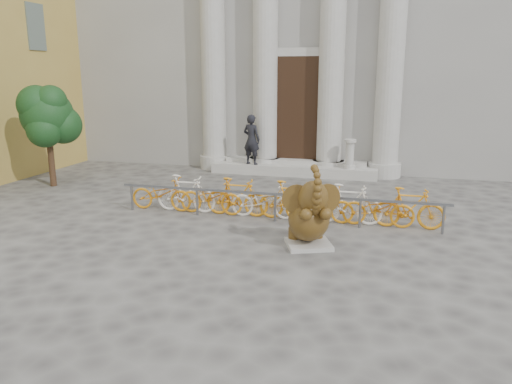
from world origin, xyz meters
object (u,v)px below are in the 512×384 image
(tree, at_px, (48,116))
(pedestrian, at_px, (252,140))
(elephant_statue, at_px, (310,217))
(bike_rack, at_px, (277,199))

(tree, relative_size, pedestrian, 1.80)
(elephant_statue, distance_m, tree, 9.88)
(tree, bearing_deg, pedestrian, 32.35)
(bike_rack, distance_m, pedestrian, 5.86)
(elephant_statue, bearing_deg, tree, 136.38)
(elephant_statue, relative_size, bike_rack, 0.22)
(elephant_statue, distance_m, bike_rack, 2.23)
(elephant_statue, xyz_separation_m, tree, (-9.03, 3.67, 1.60))
(bike_rack, relative_size, pedestrian, 4.60)
(bike_rack, relative_size, tree, 2.55)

